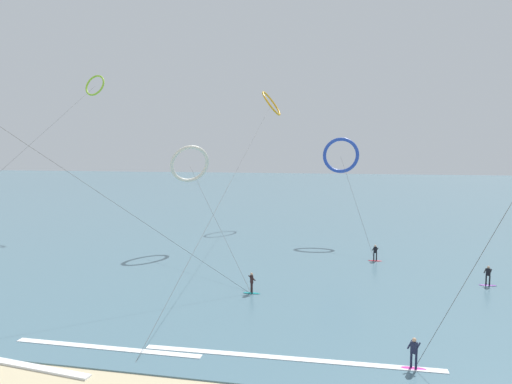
# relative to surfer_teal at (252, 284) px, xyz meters

# --- Properties ---
(sea_water) EXTENTS (400.00, 200.00, 0.08)m
(sea_water) POSITION_rel_surfer_teal_xyz_m (0.18, 85.82, -0.78)
(sea_water) COLOR slate
(sea_water) RESTS_ON ground
(surfer_teal) EXTENTS (1.40, 0.70, 1.70)m
(surfer_teal) POSITION_rel_surfer_teal_xyz_m (0.00, 0.00, 0.00)
(surfer_teal) COLOR teal
(surfer_teal) RESTS_ON ground
(surfer_magenta) EXTENTS (1.40, 0.72, 1.70)m
(surfer_magenta) POSITION_rel_surfer_teal_xyz_m (11.06, -10.83, 0.00)
(surfer_magenta) COLOR #CC288E
(surfer_magenta) RESTS_ON ground
(surfer_crimson) EXTENTS (1.40, 0.63, 1.70)m
(surfer_crimson) POSITION_rel_surfer_teal_xyz_m (10.21, 13.15, 0.00)
(surfer_crimson) COLOR red
(surfer_crimson) RESTS_ON ground
(surfer_violet) EXTENTS (1.40, 0.71, 1.70)m
(surfer_violet) POSITION_rel_surfer_teal_xyz_m (19.15, 6.15, 0.00)
(surfer_violet) COLOR purple
(surfer_violet) RESTS_ON ground
(kite_ivory) EXTENTS (13.24, 17.93, 12.12)m
(kite_ivory) POSITION_rel_surfer_teal_xyz_m (-10.72, 15.64, 9.06)
(kite_ivory) COLOR silver
(kite_ivory) RESTS_ON ground
(kite_cobalt) EXTENTS (6.27, 12.29, 13.14)m
(kite_cobalt) POSITION_rel_surfer_teal_xyz_m (6.28, 24.64, 10.01)
(kite_cobalt) COLOR #2647B7
(kite_cobalt) RESTS_ON ground
(kite_amber) EXTENTS (3.28, 53.56, 20.79)m
(kite_amber) POSITION_rel_surfer_teal_xyz_m (-4.99, 37.68, 17.93)
(kite_amber) COLOR orange
(kite_amber) RESTS_ON ground
(kite_lime) EXTENTS (3.55, 36.17, 22.32)m
(kite_lime) POSITION_rel_surfer_teal_xyz_m (-28.71, 26.03, 19.82)
(kite_lime) COLOR #8CC62D
(kite_lime) RESTS_ON ground
(wave_crest_mid) EXTENTS (11.54, 0.51, 0.12)m
(wave_crest_mid) POSITION_rel_surfer_teal_xyz_m (-6.09, -11.78, -0.76)
(wave_crest_mid) COLOR white
(wave_crest_mid) RESTS_ON ground
(wave_crest_far) EXTENTS (16.65, 0.82, 0.12)m
(wave_crest_far) POSITION_rel_surfer_teal_xyz_m (4.49, -10.98, -0.76)
(wave_crest_far) COLOR white
(wave_crest_far) RESTS_ON ground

